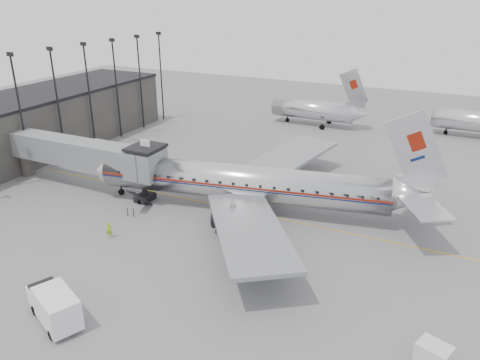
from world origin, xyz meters
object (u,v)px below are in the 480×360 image
Objects in this scene: airliner at (249,183)px; ramp_worker at (109,230)px; baggage_cart_white at (433,355)px; service_van at (54,304)px; baggage_cart_navy at (258,256)px.

ramp_worker is (-9.44, -11.33, -2.27)m from airliner.
ramp_worker is at bearing -140.76° from airliner.
baggage_cart_white is at bearing -48.87° from airliner.
service_van is 25.81m from baggage_cart_white.
airliner is 25.39m from baggage_cart_white.
airliner is 16.24× the size of baggage_cart_navy.
baggage_cart_navy is 1.48× the size of ramp_worker.
service_van is 3.70× the size of ramp_worker.
airliner is 15.25× the size of baggage_cart_white.
service_van is 2.50× the size of baggage_cart_navy.
baggage_cart_navy is (10.27, 12.84, -0.41)m from service_van.
airliner is at bearing 161.96° from baggage_cart_white.
baggage_cart_navy is (5.39, -9.70, -2.12)m from airliner.
service_van is 12.11m from ramp_worker.
baggage_cart_navy is at bearing -71.93° from airliner.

